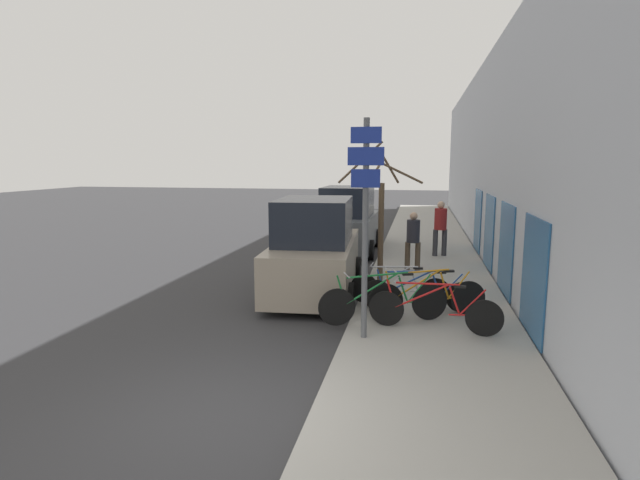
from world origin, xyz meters
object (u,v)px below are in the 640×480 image
object	(u,v)px
bicycle_0	(434,310)
bicycle_2	(427,297)
signpost	(365,217)
parked_car_1	(348,223)
bicycle_4	(400,288)
street_tree	(380,216)
pedestrian_near	(413,237)
pedestrian_far	(440,224)
parked_car_0	(315,251)
bicycle_1	(384,301)
bicycle_3	(419,293)

from	to	relation	value
bicycle_0	bicycle_2	xyz separation A→B (m)	(-0.11, 0.80, 0.02)
signpost	parked_car_1	size ratio (longest dim) A/B	0.89
bicycle_4	street_tree	distance (m)	2.46
bicycle_4	parked_car_1	bearing A→B (deg)	19.80
bicycle_0	street_tree	size ratio (longest dim) A/B	0.67
bicycle_0	parked_car_1	distance (m)	8.80
signpost	pedestrian_near	world-z (taller)	signpost
bicycle_2	pedestrian_near	bearing A→B (deg)	-13.67
pedestrian_far	street_tree	distance (m)	4.34
signpost	pedestrian_far	distance (m)	8.29
parked_car_0	street_tree	world-z (taller)	street_tree
parked_car_0	bicycle_0	bearing A→B (deg)	-48.69
pedestrian_near	parked_car_1	bearing A→B (deg)	128.36
pedestrian_far	street_tree	xyz separation A→B (m)	(-1.65, -3.96, 0.66)
signpost	bicycle_1	xyz separation A→B (m)	(0.29, 0.87, -1.69)
bicycle_2	pedestrian_far	size ratio (longest dim) A/B	1.28
pedestrian_near	bicycle_0	bearing A→B (deg)	-81.86
bicycle_4	signpost	bearing A→B (deg)	168.85
bicycle_0	bicycle_2	world-z (taller)	bicycle_2
bicycle_1	parked_car_1	xyz separation A→B (m)	(-1.83, 8.06, 0.47)
parked_car_0	street_tree	bearing A→B (deg)	24.43
bicycle_3	pedestrian_far	xyz separation A→B (m)	(0.65, 6.32, 0.65)
pedestrian_near	signpost	bearing A→B (deg)	-94.39
signpost	bicycle_4	xyz separation A→B (m)	(0.53, 2.11, -1.73)
parked_car_0	parked_car_1	size ratio (longest dim) A/B	1.13
bicycle_1	bicycle_2	xyz separation A→B (m)	(0.81, 0.50, -0.01)
pedestrian_far	bicycle_3	bearing A→B (deg)	-113.64
bicycle_2	bicycle_3	distance (m)	0.41
street_tree	bicycle_0	bearing A→B (deg)	-70.28
signpost	bicycle_3	size ratio (longest dim) A/B	1.61
signpost	street_tree	world-z (taller)	signpost
bicycle_4	pedestrian_far	xyz separation A→B (m)	(1.05, 5.96, 0.65)
bicycle_2	bicycle_4	size ratio (longest dim) A/B	1.06
parked_car_1	bicycle_0	bearing A→B (deg)	-72.12
parked_car_0	parked_car_1	world-z (taller)	same
signpost	parked_car_1	distance (m)	9.14
signpost	bicycle_1	distance (m)	1.92
parked_car_0	parked_car_1	xyz separation A→B (m)	(0.01, 5.62, 0.00)
bicycle_3	pedestrian_far	world-z (taller)	pedestrian_far
bicycle_4	parked_car_0	bearing A→B (deg)	62.90
bicycle_1	bicycle_2	distance (m)	0.95
bicycle_1	pedestrian_near	distance (m)	4.87
signpost	bicycle_2	distance (m)	2.44
bicycle_3	parked_car_0	world-z (taller)	parked_car_0
bicycle_3	pedestrian_near	bearing A→B (deg)	-1.39
signpost	bicycle_2	bearing A→B (deg)	51.48
pedestrian_far	street_tree	size ratio (longest dim) A/B	0.50
bicycle_1	parked_car_0	world-z (taller)	parked_car_0
signpost	parked_car_0	bearing A→B (deg)	115.09
pedestrian_near	bicycle_2	bearing A→B (deg)	-82.34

